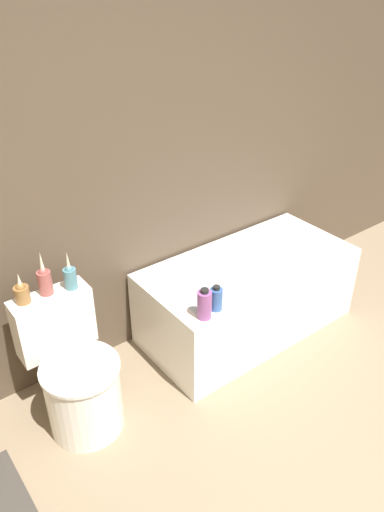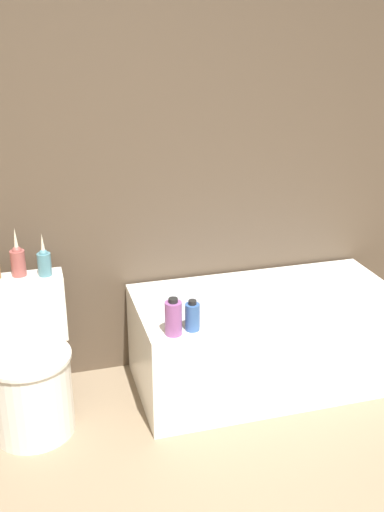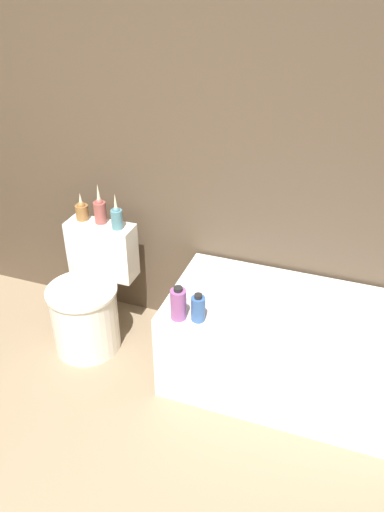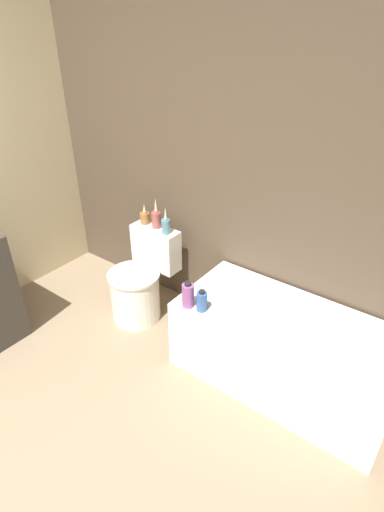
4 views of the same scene
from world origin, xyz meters
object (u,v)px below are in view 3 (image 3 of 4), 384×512
vase_gold (82,210)px  shampoo_bottle_short (198,308)px  toilet (90,300)px  shampoo_bottle_tall (178,304)px  vase_bronze (117,217)px  vase_silver (100,210)px  bathtub (299,349)px

vase_gold → shampoo_bottle_short: size_ratio=1.12×
toilet → shampoo_bottle_tall: bearing=-19.9°
vase_gold → shampoo_bottle_tall: 0.94m
vase_gold → vase_bronze: size_ratio=0.78×
vase_silver → vase_bronze: (0.12, -0.03, -0.01)m
toilet → shampoo_bottle_tall: (0.67, -0.24, 0.32)m
bathtub → vase_bronze: 1.26m
vase_gold → shampoo_bottle_tall: bearing=-30.6°
bathtub → vase_silver: (-1.26, 0.20, 0.53)m
bathtub → shampoo_bottle_short: (-0.49, -0.26, 0.33)m
vase_gold → vase_bronze: (0.25, -0.03, 0.01)m
toilet → vase_bronze: size_ratio=3.22×
vase_silver → shampoo_bottle_short: 0.92m
vase_gold → shampoo_bottle_tall: (0.80, -0.47, -0.16)m
shampoo_bottle_tall → vase_bronze: bearing=141.2°
bathtub → shampoo_bottle_short: size_ratio=9.18×
toilet → vase_bronze: vase_bronze is taller
toilet → shampoo_bottle_short: toilet is taller
vase_bronze → shampoo_bottle_short: vase_bronze is taller
vase_bronze → vase_gold: bearing=172.7°
bathtub → vase_bronze: size_ratio=6.39×
vase_silver → toilet: bearing=-90.0°
bathtub → toilet: bearing=-178.7°
shampoo_bottle_short → vase_silver: bearing=149.5°
vase_gold → vase_silver: (0.12, -0.00, 0.02)m
vase_gold → vase_silver: vase_silver is taller
vase_silver → vase_bronze: vase_silver is taller
vase_silver → shampoo_bottle_short: vase_silver is taller
bathtub → toilet: (-1.26, -0.03, 0.03)m
toilet → shampoo_bottle_tall: 0.78m
vase_silver → shampoo_bottle_tall: (0.67, -0.47, -0.18)m
bathtub → toilet: toilet is taller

